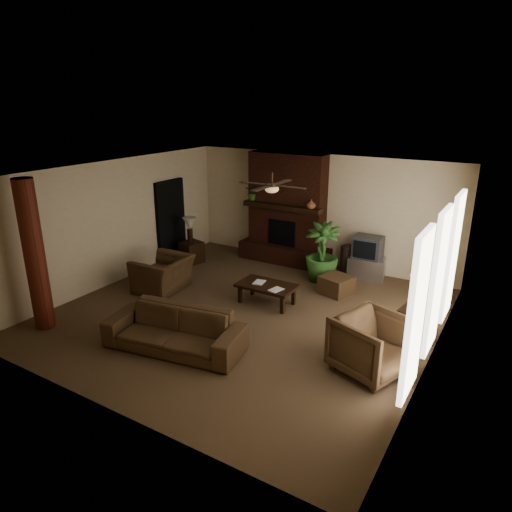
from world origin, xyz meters
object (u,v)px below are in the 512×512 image
Objects in this scene: armchair_right at (372,342)px; side_table_left at (192,252)px; sofa at (174,324)px; floor_vase at (347,257)px; coffee_table at (267,287)px; floor_plant at (321,265)px; ottoman at (336,285)px; side_table_right at (414,323)px; lamp_right at (420,287)px; tv_stand at (366,267)px; log_column at (35,256)px; armchair_left at (163,269)px; lamp_left at (190,225)px.

side_table_left is at bearing 85.15° from armchair_right.
floor_vase is (1.25, 4.90, -0.03)m from sofa.
floor_plant is (0.44, 1.79, 0.02)m from coffee_table.
ottoman is 0.43× the size of floor_plant.
side_table_left is at bearing 169.60° from side_table_right.
lamp_right is at bearing -31.16° from ottoman.
coffee_table is at bearing 82.58° from armchair_right.
tv_stand is (-1.36, 3.88, -0.27)m from armchair_right.
floor_plant is (0.88, 4.18, -0.08)m from sofa.
log_column is at bearing -152.48° from side_table_right.
sofa reaches higher than ottoman.
armchair_right is 1.90× the size of side_table_left.
lamp_left is at bearing -164.38° from armchair_left.
tv_stand is (1.29, 2.51, -0.12)m from coffee_table.
lamp_left reaches higher than floor_plant.
floor_plant is (3.51, 4.82, -1.01)m from log_column.
lamp_left is (-4.26, -1.31, 0.75)m from tv_stand.
lamp_left reaches higher than ottoman.
lamp_left is at bearing 173.86° from side_table_left.
floor_vase is (0.81, 2.51, 0.06)m from coffee_table.
log_column reaches higher than tv_stand.
log_column is 5.09× the size of side_table_right.
sofa is 2.43m from coffee_table.
log_column is 2.41× the size of armchair_left.
armchair_left is at bearing -151.19° from tv_stand.
armchair_left is at bearing -135.63° from floor_vase.
ottoman is at bearing 148.84° from lamp_right.
coffee_table is 1.41× the size of tv_stand.
coffee_table is 1.56× the size of floor_vase.
floor_plant is (-2.21, 3.15, -0.13)m from armchair_right.
log_column is at bearing -133.85° from ottoman.
sofa is 3.96× the size of ottoman.
lamp_left is (0.10, 4.24, -0.40)m from log_column.
sofa is at bearing -101.88° from floor_plant.
lamp_left is (-2.97, 1.20, 0.63)m from coffee_table.
armchair_right is at bearing -54.89° from floor_plant.
side_table_right reaches higher than ottoman.
floor_plant reaches higher than tv_stand.
sofa reaches higher than side_table_left.
sofa is at bearing -55.03° from side_table_left.
side_table_left is at bearing 157.84° from coffee_table.
floor_plant is 3.52m from lamp_left.
floor_plant is 2.14× the size of lamp_right.
coffee_table is 2.98m from side_table_right.
lamp_right is (5.96, -1.14, 0.00)m from lamp_left.
lamp_right is at bearing -10.82° from lamp_left.
floor_vase reaches higher than tv_stand.
tv_stand is 4.52m from lamp_left.
side_table_left is at bearing -165.00° from armchair_left.
armchair_left is at bearing -166.42° from coffee_table.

